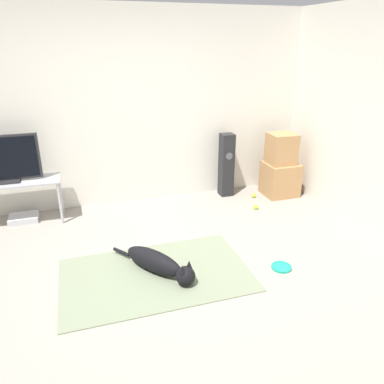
{
  "coord_description": "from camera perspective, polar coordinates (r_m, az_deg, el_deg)",
  "views": [
    {
      "loc": [
        -0.58,
        -2.87,
        2.11
      ],
      "look_at": [
        0.66,
        1.05,
        0.45
      ],
      "focal_mm": 35.0,
      "sensor_mm": 36.0,
      "label": 1
    }
  ],
  "objects": [
    {
      "name": "cardboard_box_lower",
      "position": [
        5.62,
        13.26,
        1.94
      ],
      "size": [
        0.46,
        0.43,
        0.48
      ],
      "color": "#A87A4C",
      "rests_on": "ground_plane"
    },
    {
      "name": "game_console",
      "position": [
        5.18,
        -24.25,
        -3.65
      ],
      "size": [
        0.35,
        0.27,
        0.08
      ],
      "color": "#B7B7BC",
      "rests_on": "ground_plane"
    },
    {
      "name": "wall_back",
      "position": [
        5.07,
        -11.06,
        12.13
      ],
      "size": [
        8.0,
        0.06,
        2.55
      ],
      "color": "beige",
      "rests_on": "ground_plane"
    },
    {
      "name": "cardboard_box_upper",
      "position": [
        5.48,
        13.49,
        6.43
      ],
      "size": [
        0.36,
        0.34,
        0.43
      ],
      "color": "#A87A4C",
      "rests_on": "cardboard_box_lower"
    },
    {
      "name": "tv_stand",
      "position": [
        5.0,
        -26.09,
        0.63
      ],
      "size": [
        1.18,
        0.41,
        0.55
      ],
      "color": "#A8A8AD",
      "rests_on": "ground_plane"
    },
    {
      "name": "frisbee",
      "position": [
        3.92,
        13.48,
        -11.05
      ],
      "size": [
        0.2,
        0.2,
        0.03
      ],
      "color": "#199E7A",
      "rests_on": "ground_plane"
    },
    {
      "name": "area_rug",
      "position": [
        3.74,
        -5.5,
        -12.42
      ],
      "size": [
        1.8,
        1.11,
        0.01
      ],
      "color": "slate",
      "rests_on": "ground_plane"
    },
    {
      "name": "tennis_ball_by_boxes",
      "position": [
        5.12,
        9.7,
        -2.25
      ],
      "size": [
        0.07,
        0.07,
        0.07
      ],
      "color": "#C6E033",
      "rests_on": "ground_plane"
    },
    {
      "name": "ground_plane",
      "position": [
        3.61,
        -5.14,
        -13.9
      ],
      "size": [
        12.0,
        12.0,
        0.0
      ],
      "primitive_type": "plane",
      "color": "gray"
    },
    {
      "name": "tv",
      "position": [
        4.9,
        -26.77,
        4.44
      ],
      "size": [
        0.8,
        0.2,
        0.57
      ],
      "color": "#232326",
      "rests_on": "tv_stand"
    },
    {
      "name": "floor_speaker",
      "position": [
        5.41,
        5.26,
        4.11
      ],
      "size": [
        0.18,
        0.19,
        0.91
      ],
      "color": "black",
      "rests_on": "ground_plane"
    },
    {
      "name": "tennis_ball_near_speaker",
      "position": [
        5.5,
        9.41,
        -0.49
      ],
      "size": [
        0.07,
        0.07,
        0.07
      ],
      "color": "#C6E033",
      "rests_on": "ground_plane"
    },
    {
      "name": "dog",
      "position": [
        3.69,
        -5.04,
        -10.78
      ],
      "size": [
        0.67,
        0.87,
        0.24
      ],
      "color": "black",
      "rests_on": "area_rug"
    }
  ]
}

